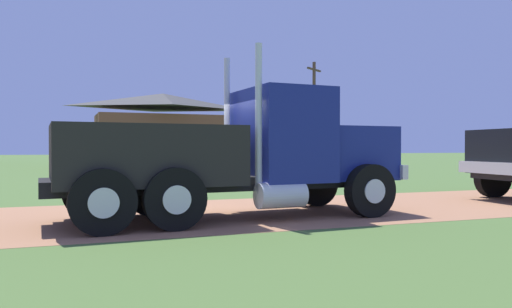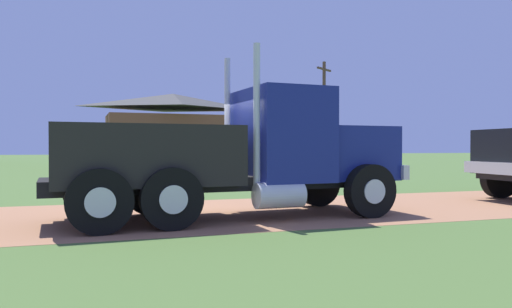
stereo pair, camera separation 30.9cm
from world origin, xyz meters
TOP-DOWN VIEW (x-y plane):
  - ground_plane at (0.00, 0.00)m, footprint 200.00×200.00m
  - dirt_track at (0.00, 0.00)m, footprint 120.00×5.57m
  - truck_foreground_white at (0.24, -0.80)m, footprint 7.72×3.04m
  - shed_building at (3.24, 27.57)m, footprint 10.48×5.91m
  - utility_pole_near at (14.79, 24.71)m, footprint 1.84×1.43m

SIDE VIEW (x-z plane):
  - ground_plane at x=0.00m, z-range 0.00..0.00m
  - dirt_track at x=0.00m, z-range 0.00..0.01m
  - truck_foreground_white at x=0.24m, z-range -0.46..3.11m
  - shed_building at x=3.24m, z-range -0.10..5.57m
  - utility_pole_near at x=14.79m, z-range 0.25..8.57m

